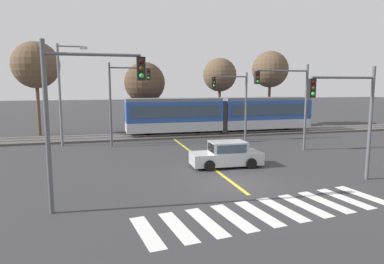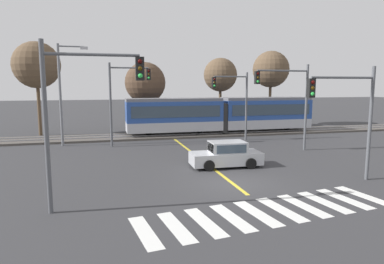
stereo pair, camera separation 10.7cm
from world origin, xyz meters
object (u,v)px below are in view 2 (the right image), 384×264
(bare_tree_far_east, at_px, (271,69))
(sedan_crossing, at_px, (226,155))
(light_rail_tram, at_px, (221,114))
(traffic_light_near_right, at_px, (350,107))
(bare_tree_east, at_px, (220,75))
(traffic_light_mid_right, at_px, (290,94))
(traffic_light_far_right, at_px, (235,96))
(bare_tree_far_west, at_px, (37,65))
(bare_tree_west, at_px, (145,83))
(traffic_light_near_left, at_px, (79,102))
(street_lamp_west, at_px, (63,88))
(traffic_light_far_left, at_px, (124,92))

(bare_tree_far_east, bearing_deg, sedan_crossing, -123.65)
(light_rail_tram, height_order, sedan_crossing, light_rail_tram)
(light_rail_tram, distance_m, traffic_light_near_right, 17.42)
(light_rail_tram, relative_size, bare_tree_east, 2.35)
(traffic_light_mid_right, height_order, bare_tree_far_east, bare_tree_far_east)
(traffic_light_far_right, distance_m, bare_tree_far_west, 18.87)
(traffic_light_near_right, distance_m, traffic_light_mid_right, 8.09)
(traffic_light_mid_right, height_order, bare_tree_west, bare_tree_west)
(traffic_light_mid_right, relative_size, bare_tree_far_west, 0.71)
(light_rail_tram, distance_m, bare_tree_far_east, 10.96)
(light_rail_tram, xyz_separation_m, bare_tree_far_west, (-17.20, 3.72, 4.64))
(traffic_light_near_left, distance_m, bare_tree_far_west, 22.66)
(sedan_crossing, distance_m, bare_tree_west, 17.62)
(traffic_light_near_right, bearing_deg, bare_tree_far_west, 130.17)
(traffic_light_far_right, xyz_separation_m, bare_tree_west, (-6.77, 7.96, 1.15))
(traffic_light_near_right, relative_size, bare_tree_far_east, 0.66)
(light_rail_tram, relative_size, traffic_light_far_right, 3.12)
(sedan_crossing, distance_m, bare_tree_far_east, 23.06)
(traffic_light_near_right, xyz_separation_m, street_lamp_west, (-14.81, 14.39, 0.83))
(traffic_light_far_left, bearing_deg, bare_tree_far_west, 133.33)
(bare_tree_far_west, xyz_separation_m, bare_tree_east, (18.99, 1.88, -0.73))
(bare_tree_east, bearing_deg, light_rail_tram, -107.76)
(sedan_crossing, xyz_separation_m, street_lamp_west, (-10.04, 9.88, 3.90))
(sedan_crossing, xyz_separation_m, traffic_light_near_right, (4.77, -4.51, 3.07))
(sedan_crossing, relative_size, traffic_light_far_right, 0.72)
(bare_tree_far_west, bearing_deg, traffic_light_mid_right, -34.40)
(bare_tree_far_west, bearing_deg, sedan_crossing, -51.86)
(bare_tree_west, bearing_deg, bare_tree_far_west, -178.30)
(sedan_crossing, distance_m, traffic_light_far_left, 10.74)
(light_rail_tram, bearing_deg, street_lamp_west, -168.33)
(bare_tree_west, bearing_deg, light_rail_tram, -30.07)
(sedan_crossing, height_order, traffic_light_near_left, traffic_light_near_left)
(sedan_crossing, distance_m, traffic_light_near_left, 10.19)
(bare_tree_far_east, bearing_deg, bare_tree_east, -178.80)
(traffic_light_far_right, xyz_separation_m, bare_tree_east, (1.97, 9.53, 2.04))
(bare_tree_east, bearing_deg, traffic_light_far_left, -139.19)
(traffic_light_mid_right, bearing_deg, street_lamp_west, 158.32)
(traffic_light_far_left, relative_size, street_lamp_west, 0.82)
(bare_tree_west, height_order, bare_tree_far_east, bare_tree_far_east)
(traffic_light_near_right, distance_m, bare_tree_west, 22.67)
(street_lamp_west, relative_size, bare_tree_far_east, 0.91)
(traffic_light_near_right, height_order, traffic_light_far_left, traffic_light_far_left)
(sedan_crossing, bearing_deg, traffic_light_mid_right, 29.56)
(traffic_light_near_left, relative_size, traffic_light_far_right, 1.10)
(traffic_light_mid_right, relative_size, bare_tree_far_east, 0.72)
(traffic_light_far_left, relative_size, bare_tree_west, 0.91)
(light_rail_tram, height_order, traffic_light_near_left, traffic_light_near_left)
(light_rail_tram, height_order, bare_tree_far_west, bare_tree_far_west)
(traffic_light_mid_right, height_order, bare_tree_east, bare_tree_east)
(traffic_light_far_left, xyz_separation_m, bare_tree_west, (2.70, 8.31, 0.77))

